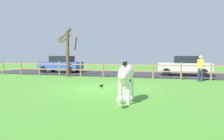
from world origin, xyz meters
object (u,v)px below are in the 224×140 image
bare_tree (68,51)px  zebra (126,76)px  parked_car_blue (61,64)px  visitor_near_fence (200,67)px  parked_car_silver (185,66)px  crow_on_grass (101,86)px

bare_tree → zebra: bare_tree is taller
parked_car_blue → visitor_near_fence: (12.03, -3.67, 0.06)m
parked_car_blue → zebra: bearing=-50.8°
bare_tree → zebra: 10.14m
parked_car_blue → parked_car_silver: (11.25, -0.12, 0.00)m
zebra → crow_on_grass: bearing=124.0°
crow_on_grass → visitor_near_fence: bearing=42.0°
crow_on_grass → visitor_near_fence: 6.74m
parked_car_silver → visitor_near_fence: (0.78, -3.54, 0.06)m
zebra → parked_car_silver: parked_car_silver is taller
bare_tree → parked_car_silver: 9.34m
visitor_near_fence → parked_car_blue: bearing=163.0°
bare_tree → parked_car_blue: (-2.52, 3.25, -1.11)m
zebra → parked_car_silver: bearing=78.2°
bare_tree → zebra: (6.46, -7.76, -1.03)m
crow_on_grass → visitor_near_fence: (4.98, 4.48, 0.78)m
bare_tree → parked_car_silver: size_ratio=0.97×
bare_tree → parked_car_silver: bare_tree is taller
crow_on_grass → parked_car_silver: parked_car_silver is taller
crow_on_grass → parked_car_blue: parked_car_blue is taller
zebra → visitor_near_fence: bearing=67.4°
parked_car_silver → bare_tree: bearing=-160.3°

